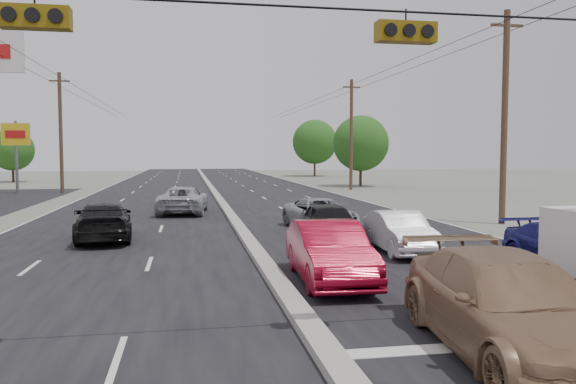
{
  "coord_description": "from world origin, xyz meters",
  "views": [
    {
      "loc": [
        -2.24,
        -9.3,
        3.38
      ],
      "look_at": [
        0.76,
        7.32,
        2.2
      ],
      "focal_mm": 35.0,
      "sensor_mm": 36.0,
      "label": 1
    }
  ],
  "objects_px": {
    "tan_sedan": "(509,307)",
    "queue_car_b": "(400,233)",
    "utility_pole_right_c": "(351,134)",
    "tree_right_far": "(315,142)",
    "oncoming_far": "(183,200)",
    "tree_left_far": "(12,150)",
    "red_sedan": "(329,252)",
    "queue_car_c": "(320,214)",
    "pole_sign_far": "(16,140)",
    "utility_pole_left_c": "(61,132)",
    "utility_pole_right_b": "(505,116)",
    "tree_right_mid": "(361,143)",
    "oncoming_near": "(104,221)",
    "queue_car_a": "(330,223)",
    "queue_car_d": "(567,248)"
  },
  "relations": [
    {
      "from": "tan_sedan",
      "to": "queue_car_b",
      "type": "distance_m",
      "value": 9.69
    },
    {
      "from": "utility_pole_right_c",
      "to": "queue_car_b",
      "type": "height_order",
      "value": "utility_pole_right_c"
    },
    {
      "from": "tree_right_far",
      "to": "oncoming_far",
      "type": "relative_size",
      "value": 1.52
    },
    {
      "from": "tree_left_far",
      "to": "tree_right_far",
      "type": "xyz_separation_m",
      "value": [
        38.0,
        10.0,
        1.24
      ]
    },
    {
      "from": "utility_pole_right_c",
      "to": "tan_sedan",
      "type": "height_order",
      "value": "utility_pole_right_c"
    },
    {
      "from": "red_sedan",
      "to": "queue_car_c",
      "type": "bearing_deg",
      "value": 80.03
    },
    {
      "from": "pole_sign_far",
      "to": "utility_pole_left_c",
      "type": "bearing_deg",
      "value": 0.0
    },
    {
      "from": "pole_sign_far",
      "to": "red_sedan",
      "type": "bearing_deg",
      "value": -63.71
    },
    {
      "from": "utility_pole_right_b",
      "to": "oncoming_far",
      "type": "relative_size",
      "value": 1.86
    },
    {
      "from": "utility_pole_right_c",
      "to": "tree_right_far",
      "type": "bearing_deg",
      "value": 83.35
    },
    {
      "from": "utility_pole_right_c",
      "to": "tree_right_mid",
      "type": "relative_size",
      "value": 1.4
    },
    {
      "from": "red_sedan",
      "to": "tree_left_far",
      "type": "bearing_deg",
      "value": 115.12
    },
    {
      "from": "utility_pole_right_b",
      "to": "tree_left_far",
      "type": "xyz_separation_m",
      "value": [
        -34.5,
        45.0,
        -1.39
      ]
    },
    {
      "from": "red_sedan",
      "to": "queue_car_b",
      "type": "height_order",
      "value": "red_sedan"
    },
    {
      "from": "utility_pole_right_c",
      "to": "oncoming_near",
      "type": "bearing_deg",
      "value": -123.74
    },
    {
      "from": "oncoming_near",
      "to": "tree_right_far",
      "type": "bearing_deg",
      "value": -117.02
    },
    {
      "from": "queue_car_b",
      "to": "oncoming_near",
      "type": "bearing_deg",
      "value": 158.05
    },
    {
      "from": "utility_pole_right_c",
      "to": "queue_car_a",
      "type": "bearing_deg",
      "value": -108.07
    },
    {
      "from": "utility_pole_right_b",
      "to": "queue_car_a",
      "type": "height_order",
      "value": "utility_pole_right_b"
    },
    {
      "from": "tree_left_far",
      "to": "queue_car_d",
      "type": "distance_m",
      "value": 63.03
    },
    {
      "from": "utility_pole_left_c",
      "to": "red_sedan",
      "type": "xyz_separation_m",
      "value": [
        13.9,
        -35.23,
        -4.33
      ]
    },
    {
      "from": "oncoming_near",
      "to": "tan_sedan",
      "type": "bearing_deg",
      "value": 114.47
    },
    {
      "from": "utility_pole_left_c",
      "to": "oncoming_far",
      "type": "distance_m",
      "value": 20.74
    },
    {
      "from": "utility_pole_right_b",
      "to": "queue_car_c",
      "type": "height_order",
      "value": "utility_pole_right_b"
    },
    {
      "from": "oncoming_near",
      "to": "utility_pole_left_c",
      "type": "bearing_deg",
      "value": -81.61
    },
    {
      "from": "utility_pole_right_c",
      "to": "tree_left_far",
      "type": "relative_size",
      "value": 1.63
    },
    {
      "from": "utility_pole_right_c",
      "to": "queue_car_d",
      "type": "relative_size",
      "value": 2.19
    },
    {
      "from": "oncoming_near",
      "to": "oncoming_far",
      "type": "relative_size",
      "value": 0.94
    },
    {
      "from": "red_sedan",
      "to": "queue_car_d",
      "type": "relative_size",
      "value": 1.04
    },
    {
      "from": "pole_sign_far",
      "to": "tree_right_mid",
      "type": "height_order",
      "value": "tree_right_mid"
    },
    {
      "from": "queue_car_c",
      "to": "utility_pole_right_b",
      "type": "bearing_deg",
      "value": -3.82
    },
    {
      "from": "tree_right_far",
      "to": "queue_car_a",
      "type": "xyz_separation_m",
      "value": [
        -13.0,
        -59.11,
        -4.21
      ]
    },
    {
      "from": "tree_left_far",
      "to": "red_sedan",
      "type": "xyz_separation_m",
      "value": [
        23.4,
        -55.23,
        -2.93
      ]
    },
    {
      "from": "pole_sign_far",
      "to": "red_sedan",
      "type": "xyz_separation_m",
      "value": [
        17.4,
        -35.23,
        -3.63
      ]
    },
    {
      "from": "pole_sign_far",
      "to": "oncoming_near",
      "type": "relative_size",
      "value": 1.18
    },
    {
      "from": "queue_car_a",
      "to": "queue_car_c",
      "type": "xyz_separation_m",
      "value": [
        0.5,
        3.66,
        -0.07
      ]
    },
    {
      "from": "queue_car_c",
      "to": "queue_car_d",
      "type": "bearing_deg",
      "value": -69.86
    },
    {
      "from": "tree_right_mid",
      "to": "red_sedan",
      "type": "distance_m",
      "value": 42.61
    },
    {
      "from": "utility_pole_right_b",
      "to": "utility_pole_left_c",
      "type": "bearing_deg",
      "value": 135.0
    },
    {
      "from": "queue_car_d",
      "to": "oncoming_far",
      "type": "distance_m",
      "value": 20.61
    },
    {
      "from": "tree_right_mid",
      "to": "red_sedan",
      "type": "bearing_deg",
      "value": -108.68
    },
    {
      "from": "queue_car_a",
      "to": "queue_car_b",
      "type": "bearing_deg",
      "value": -51.69
    },
    {
      "from": "red_sedan",
      "to": "tree_right_mid",
      "type": "bearing_deg",
      "value": 73.47
    },
    {
      "from": "pole_sign_far",
      "to": "oncoming_near",
      "type": "distance_m",
      "value": 29.08
    },
    {
      "from": "queue_car_a",
      "to": "queue_car_b",
      "type": "xyz_separation_m",
      "value": [
        1.83,
        -2.34,
        -0.06
      ]
    },
    {
      "from": "tan_sedan",
      "to": "queue_car_b",
      "type": "xyz_separation_m",
      "value": [
        1.83,
        9.51,
        -0.14
      ]
    },
    {
      "from": "pole_sign_far",
      "to": "tree_right_far",
      "type": "height_order",
      "value": "tree_right_far"
    },
    {
      "from": "tan_sedan",
      "to": "red_sedan",
      "type": "xyz_separation_m",
      "value": [
        -1.6,
        5.74,
        -0.05
      ]
    },
    {
      "from": "utility_pole_left_c",
      "to": "oncoming_far",
      "type": "relative_size",
      "value": 1.86
    },
    {
      "from": "tan_sedan",
      "to": "queue_car_d",
      "type": "bearing_deg",
      "value": 52.36
    }
  ]
}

